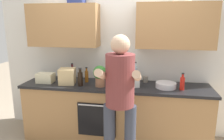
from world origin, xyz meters
name	(u,v)px	position (x,y,z in m)	size (l,w,h in m)	color
ground_plane	(115,138)	(0.00, 0.00, 0.00)	(12.00, 12.00, 0.00)	gray
back_wall_unit	(118,44)	(0.00, 0.28, 1.49)	(4.00, 0.38, 2.50)	silver
counter	(115,112)	(0.00, 0.00, 0.45)	(2.84, 0.67, 0.90)	#A37547
person_standing	(120,94)	(0.17, -0.70, 1.00)	(0.49, 0.45, 1.70)	#383D4C
bottle_water	(135,74)	(0.29, 0.21, 1.03)	(0.05, 0.05, 0.32)	silver
bottle_syrup	(87,76)	(-0.46, 0.07, 1.00)	(0.05, 0.05, 0.24)	#8C4C14
bottle_hotsauce	(182,83)	(0.97, -0.08, 1.00)	(0.06, 0.06, 0.24)	red
bottle_soy	(80,78)	(-0.50, -0.15, 1.02)	(0.07, 0.07, 0.28)	black
bottle_wine	(72,73)	(-0.72, 0.13, 1.01)	(0.06, 0.06, 0.28)	#471419
cup_stoneware	(145,79)	(0.45, 0.20, 0.95)	(0.08, 0.08, 0.09)	slate
mixing_bowl	(166,85)	(0.75, -0.02, 0.94)	(0.29, 0.29, 0.08)	silver
knife_block	(110,75)	(-0.11, 0.15, 1.01)	(0.10, 0.14, 0.27)	brown
potted_herb	(100,75)	(-0.20, -0.12, 1.08)	(0.20, 0.20, 0.31)	#9E6647
grocery_bag_produce	(132,80)	(0.26, -0.05, 1.00)	(0.20, 0.15, 0.20)	silver
grocery_bag_rice	(46,78)	(-1.10, -0.06, 0.97)	(0.25, 0.19, 0.15)	beige
grocery_bag_bread	(67,76)	(-0.73, -0.08, 1.02)	(0.23, 0.22, 0.24)	tan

